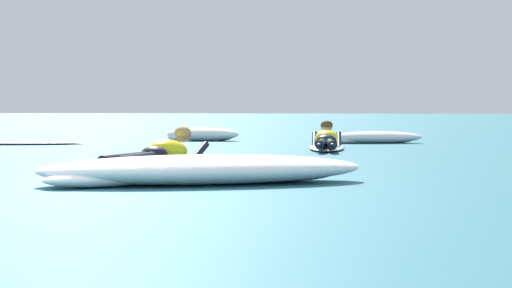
# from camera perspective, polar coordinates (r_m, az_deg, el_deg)

# --- Properties ---
(ground_plane) EXTENTS (120.00, 120.00, 0.00)m
(ground_plane) POSITION_cam_1_polar(r_m,az_deg,el_deg) (16.61, -4.20, 0.18)
(ground_plane) COLOR #2D6B7A
(surfer_near) EXTENTS (1.01, 2.57, 0.54)m
(surfer_near) POSITION_cam_1_polar(r_m,az_deg,el_deg) (9.82, -6.76, -0.82)
(surfer_near) COLOR white
(surfer_near) RESTS_ON ground
(surfer_far) EXTENTS (0.67, 2.70, 0.55)m
(surfer_far) POSITION_cam_1_polar(r_m,az_deg,el_deg) (13.61, 5.16, 0.16)
(surfer_far) COLOR white
(surfer_far) RESTS_ON ground
(drifting_surfboard) EXTENTS (2.29, 1.08, 0.16)m
(drifting_surfboard) POSITION_cam_1_polar(r_m,az_deg,el_deg) (15.91, -16.46, 0.08)
(drifting_surfboard) COLOR white
(drifting_surfboard) RESTS_ON ground
(whitewater_front) EXTENTS (1.60, 0.70, 0.29)m
(whitewater_front) POSITION_cam_1_polar(r_m,az_deg,el_deg) (16.87, -3.89, 0.68)
(whitewater_front) COLOR white
(whitewater_front) RESTS_ON ground
(whitewater_mid_left) EXTENTS (2.03, 1.01, 0.25)m
(whitewater_mid_left) POSITION_cam_1_polar(r_m,az_deg,el_deg) (15.99, 8.72, 0.47)
(whitewater_mid_left) COLOR white
(whitewater_mid_left) RESTS_ON ground
(whitewater_mid_right) EXTENTS (3.30, 1.87, 0.29)m
(whitewater_mid_right) POSITION_cam_1_polar(r_m,az_deg,el_deg) (7.61, -3.87, -1.91)
(whitewater_mid_right) COLOR white
(whitewater_mid_right) RESTS_ON ground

